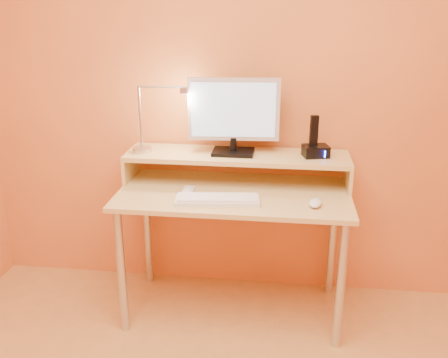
# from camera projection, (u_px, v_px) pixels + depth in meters

# --- Properties ---
(wall_back) EXTENTS (3.00, 0.04, 2.50)m
(wall_back) POSITION_uv_depth(u_px,v_px,m) (241.00, 80.00, 2.71)
(wall_back) COLOR orange
(wall_back) RESTS_ON floor
(desk_leg_fl) EXTENTS (0.04, 0.04, 0.69)m
(desk_leg_fl) POSITION_uv_depth(u_px,v_px,m) (121.00, 272.00, 2.55)
(desk_leg_fl) COLOR #BCBCC1
(desk_leg_fl) RESTS_ON floor
(desk_leg_fr) EXTENTS (0.04, 0.04, 0.69)m
(desk_leg_fr) POSITION_uv_depth(u_px,v_px,m) (341.00, 286.00, 2.42)
(desk_leg_fr) COLOR #BCBCC1
(desk_leg_fr) RESTS_ON floor
(desk_leg_bl) EXTENTS (0.04, 0.04, 0.69)m
(desk_leg_bl) POSITION_uv_depth(u_px,v_px,m) (148.00, 230.00, 3.01)
(desk_leg_bl) COLOR #BCBCC1
(desk_leg_bl) RESTS_ON floor
(desk_leg_br) EXTENTS (0.04, 0.04, 0.69)m
(desk_leg_br) POSITION_uv_depth(u_px,v_px,m) (332.00, 240.00, 2.89)
(desk_leg_br) COLOR #BCBCC1
(desk_leg_br) RESTS_ON floor
(desk_lower) EXTENTS (1.20, 0.60, 0.02)m
(desk_lower) POSITION_uv_depth(u_px,v_px,m) (234.00, 194.00, 2.59)
(desk_lower) COLOR tan
(desk_lower) RESTS_ON floor
(shelf_riser_left) EXTENTS (0.02, 0.30, 0.14)m
(shelf_riser_left) POSITION_uv_depth(u_px,v_px,m) (131.00, 166.00, 2.77)
(shelf_riser_left) COLOR tan
(shelf_riser_left) RESTS_ON desk_lower
(shelf_riser_right) EXTENTS (0.02, 0.30, 0.14)m
(shelf_riser_right) POSITION_uv_depth(u_px,v_px,m) (348.00, 174.00, 2.64)
(shelf_riser_right) COLOR tan
(shelf_riser_right) RESTS_ON desk_lower
(desk_shelf) EXTENTS (1.20, 0.30, 0.02)m
(desk_shelf) POSITION_uv_depth(u_px,v_px,m) (237.00, 156.00, 2.68)
(desk_shelf) COLOR tan
(desk_shelf) RESTS_ON desk_lower
(monitor_foot) EXTENTS (0.22, 0.16, 0.02)m
(monitor_foot) POSITION_uv_depth(u_px,v_px,m) (233.00, 152.00, 2.67)
(monitor_foot) COLOR black
(monitor_foot) RESTS_ON desk_shelf
(monitor_neck) EXTENTS (0.04, 0.04, 0.07)m
(monitor_neck) POSITION_uv_depth(u_px,v_px,m) (233.00, 144.00, 2.66)
(monitor_neck) COLOR black
(monitor_neck) RESTS_ON monitor_foot
(monitor_panel) EXTENTS (0.48, 0.07, 0.33)m
(monitor_panel) POSITION_uv_depth(u_px,v_px,m) (234.00, 109.00, 2.61)
(monitor_panel) COLOR silver
(monitor_panel) RESTS_ON monitor_neck
(monitor_back) EXTENTS (0.43, 0.04, 0.28)m
(monitor_back) POSITION_uv_depth(u_px,v_px,m) (234.00, 109.00, 2.63)
(monitor_back) COLOR black
(monitor_back) RESTS_ON monitor_panel
(monitor_screen) EXTENTS (0.44, 0.04, 0.28)m
(monitor_screen) POSITION_uv_depth(u_px,v_px,m) (233.00, 110.00, 2.59)
(monitor_screen) COLOR #ADD3FB
(monitor_screen) RESTS_ON monitor_panel
(lamp_base) EXTENTS (0.10, 0.10, 0.02)m
(lamp_base) POSITION_uv_depth(u_px,v_px,m) (142.00, 150.00, 2.70)
(lamp_base) COLOR #BCBCC1
(lamp_base) RESTS_ON desk_shelf
(lamp_post) EXTENTS (0.01, 0.01, 0.33)m
(lamp_post) POSITION_uv_depth(u_px,v_px,m) (140.00, 118.00, 2.64)
(lamp_post) COLOR #BCBCC1
(lamp_post) RESTS_ON lamp_base
(lamp_arm) EXTENTS (0.24, 0.01, 0.01)m
(lamp_arm) POSITION_uv_depth(u_px,v_px,m) (161.00, 87.00, 2.57)
(lamp_arm) COLOR #BCBCC1
(lamp_arm) RESTS_ON lamp_post
(lamp_head) EXTENTS (0.04, 0.04, 0.03)m
(lamp_head) POSITION_uv_depth(u_px,v_px,m) (184.00, 90.00, 2.56)
(lamp_head) COLOR #BCBCC1
(lamp_head) RESTS_ON lamp_arm
(lamp_bulb) EXTENTS (0.03, 0.03, 0.00)m
(lamp_bulb) POSITION_uv_depth(u_px,v_px,m) (184.00, 93.00, 2.57)
(lamp_bulb) COLOR #FFEAC6
(lamp_bulb) RESTS_ON lamp_head
(phone_dock) EXTENTS (0.15, 0.13, 0.06)m
(phone_dock) POSITION_uv_depth(u_px,v_px,m) (316.00, 151.00, 2.62)
(phone_dock) COLOR black
(phone_dock) RESTS_ON desk_shelf
(phone_handset) EXTENTS (0.04, 0.03, 0.16)m
(phone_handset) POSITION_uv_depth(u_px,v_px,m) (314.00, 131.00, 2.58)
(phone_handset) COLOR black
(phone_handset) RESTS_ON phone_dock
(phone_led) EXTENTS (0.01, 0.00, 0.04)m
(phone_led) POSITION_uv_depth(u_px,v_px,m) (325.00, 154.00, 2.56)
(phone_led) COLOR #2B5FFF
(phone_led) RESTS_ON phone_dock
(keyboard) EXTENTS (0.42, 0.17, 0.02)m
(keyboard) POSITION_uv_depth(u_px,v_px,m) (217.00, 200.00, 2.44)
(keyboard) COLOR silver
(keyboard) RESTS_ON desk_lower
(mouse) EXTENTS (0.08, 0.11, 0.04)m
(mouse) POSITION_uv_depth(u_px,v_px,m) (315.00, 203.00, 2.40)
(mouse) COLOR silver
(mouse) RESTS_ON desk_lower
(remote_control) EXTENTS (0.05, 0.19, 0.02)m
(remote_control) POSITION_uv_depth(u_px,v_px,m) (187.00, 194.00, 2.53)
(remote_control) COLOR silver
(remote_control) RESTS_ON desk_lower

